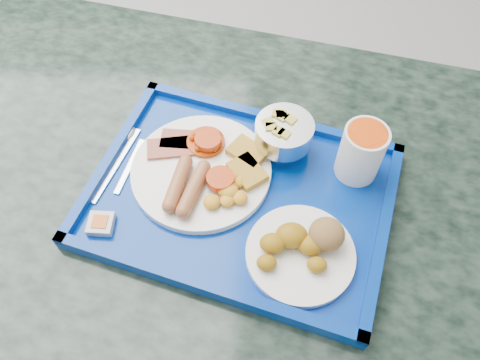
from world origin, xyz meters
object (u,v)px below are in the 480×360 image
object	(u,v)px
tray	(240,196)
juice_cup	(361,151)
bread_plate	(303,247)
fruit_bowl	(284,133)
table	(222,247)
main_plate	(205,170)

from	to	relation	value
tray	juice_cup	size ratio (longest dim) A/B	5.65
bread_plate	fruit_bowl	distance (m)	0.20
bread_plate	juice_cup	distance (m)	0.18
table	fruit_bowl	size ratio (longest dim) A/B	14.56
table	fruit_bowl	distance (m)	0.30
table	main_plate	world-z (taller)	main_plate
main_plate	fruit_bowl	distance (m)	0.15
main_plate	juice_cup	world-z (taller)	juice_cup
main_plate	table	bearing A→B (deg)	-51.87
bread_plate	juice_cup	xyz separation A→B (m)	(0.09, 0.16, 0.04)
table	fruit_bowl	xyz separation A→B (m)	(0.11, 0.09, 0.26)
tray	juice_cup	world-z (taller)	juice_cup
main_plate	fruit_bowl	world-z (taller)	fruit_bowl
fruit_bowl	bread_plate	bearing A→B (deg)	-81.32
bread_plate	fruit_bowl	xyz separation A→B (m)	(-0.03, 0.20, 0.03)
bread_plate	fruit_bowl	size ratio (longest dim) A/B	1.68
main_plate	bread_plate	xyz separation A→B (m)	(0.16, -0.14, 0.00)
table	juice_cup	xyz separation A→B (m)	(0.23, 0.05, 0.27)
tray	main_plate	bearing A→B (deg)	149.42
main_plate	fruit_bowl	size ratio (longest dim) A/B	2.39
table	tray	bearing A→B (deg)	-10.88
bread_plate	juice_cup	bearing A→B (deg)	58.97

